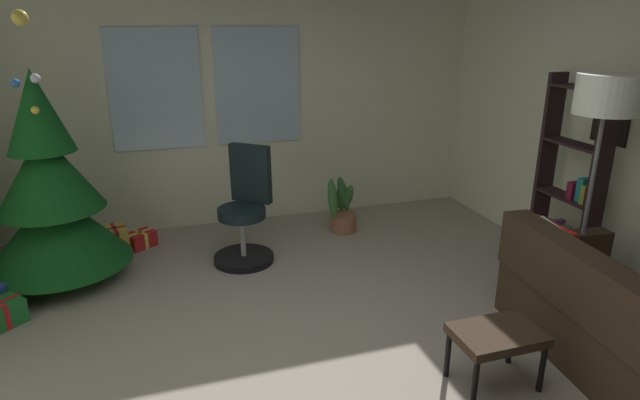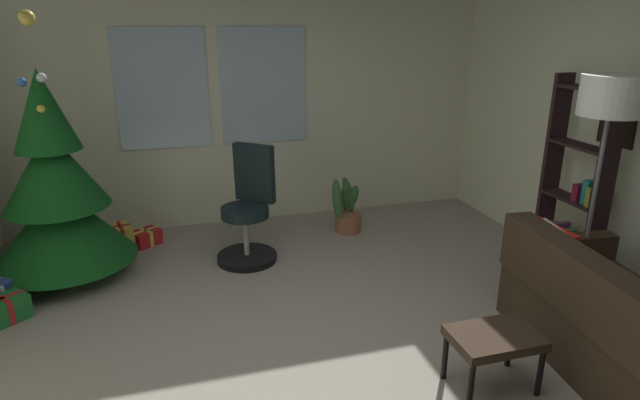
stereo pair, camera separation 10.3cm
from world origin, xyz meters
The scene contains 11 objects.
ground_plane centered at (0.00, 0.00, -0.05)m, with size 5.17×5.86×0.10m, color gray.
wall_back_with_windows centered at (-0.02, 2.98, 1.36)m, with size 5.17×0.12×2.71m.
footstool centered at (0.90, -0.37, 0.32)m, with size 0.53×0.36×0.38m.
holiday_tree centered at (-1.83, 1.97, 0.75)m, with size 1.18×1.18×2.23m.
gift_box_red centered at (-1.19, 2.49, 0.08)m, with size 0.33×0.31×0.16m.
gift_box_green centered at (-2.18, 1.30, 0.09)m, with size 0.38×0.36×0.20m.
gift_box_gold centered at (-1.42, 2.48, 0.12)m, with size 0.26×0.32×0.24m.
office_chair centered at (-0.23, 1.89, 0.43)m, with size 0.58×0.59×1.08m.
bookshelf centered at (2.37, 0.76, 0.76)m, with size 0.18×0.64×1.74m.
floor_lamp centered at (2.08, 0.26, 1.57)m, with size 0.43×0.43×1.80m.
potted_plant centered at (0.88, 2.31, 0.23)m, with size 0.39×0.41×0.61m.
Camera 1 is at (-0.95, -2.66, 2.15)m, focal length 29.57 mm.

